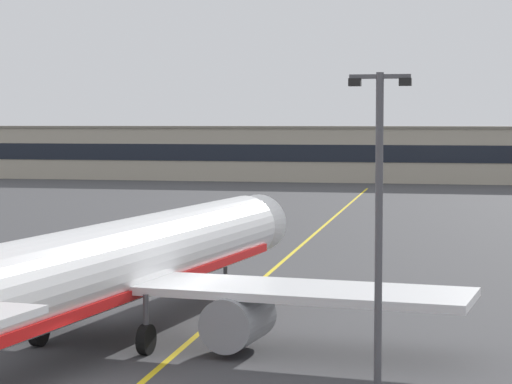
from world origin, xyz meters
name	(u,v)px	position (x,y,z in m)	size (l,w,h in m)	color
taxiway_centreline	(267,275)	(0.00, 30.00, 0.00)	(0.30, 180.00, 0.01)	yellow
airliner_foreground	(110,268)	(-2.57, 8.42, 3.37)	(32.33, 41.50, 11.65)	white
apron_lamp_post	(379,226)	(10.10, 2.04, 6.12)	(2.24, 0.90, 11.66)	#515156
safety_cone_by_nose_gear	(233,285)	(-0.74, 23.96, 0.26)	(0.44, 0.44, 0.55)	orange
terminal_building	(425,154)	(3.54, 138.99, 4.63)	(160.61, 12.40, 9.24)	#B2A893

